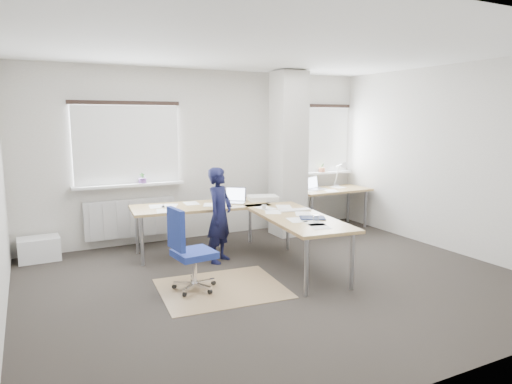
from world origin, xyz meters
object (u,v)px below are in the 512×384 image
desk_main (249,212)px  person (220,215)px  task_chair (192,267)px  desk_side (331,191)px

desk_main → person: bearing=169.8°
desk_main → task_chair: task_chair is taller
desk_side → task_chair: 3.81m
task_chair → person: (0.72, 0.88, 0.39)m
desk_main → person: person is taller
desk_side → task_chair: size_ratio=1.41×
desk_main → person: size_ratio=2.11×
desk_side → task_chair: bearing=-151.9°
person → desk_main: bearing=-55.8°
desk_side → person: size_ratio=1.05×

